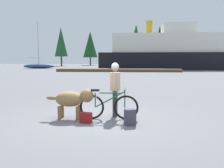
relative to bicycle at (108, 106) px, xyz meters
The scene contains 13 objects.
ground_plane 0.46m from the bicycle, behind, with size 160.00×160.00×0.00m, color slate.
bicycle is the anchor object (origin of this frame).
person_cyclist 0.76m from the bicycle, 69.88° to the left, with size 0.32×0.53×1.65m.
dog 1.07m from the bicycle, behind, with size 1.42×0.53×0.90m.
backpack 0.85m from the bicycle, 40.48° to the right, with size 0.28×0.20×0.43m, color #3F3F4C.
handbag_pannier 0.76m from the bicycle, 145.01° to the right, with size 0.32×0.18×0.28m, color maroon.
dock_pier 27.18m from the bicycle, 92.79° to the left, with size 17.62×2.96×0.40m, color brown.
ferry_boat 36.34m from the bicycle, 79.88° to the left, with size 22.52×7.64×8.50m.
sailboat_moored 41.22m from the bicycle, 115.11° to the left, with size 6.19×1.73×8.83m.
pine_tree_far_left 57.55m from the bicycle, 108.55° to the left, with size 3.42×3.42×10.13m.
pine_tree_center 54.69m from the bicycle, 88.42° to the left, with size 3.90×3.90×10.56m.
pine_tree_far_right 57.86m from the bicycle, 82.23° to the left, with size 3.54×3.54×10.55m.
pine_tree_mid_back 63.66m from the bicycle, 100.79° to the left, with size 4.26×4.26×9.96m.
Camera 1 is at (0.94, -6.69, 1.75)m, focal length 37.40 mm.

